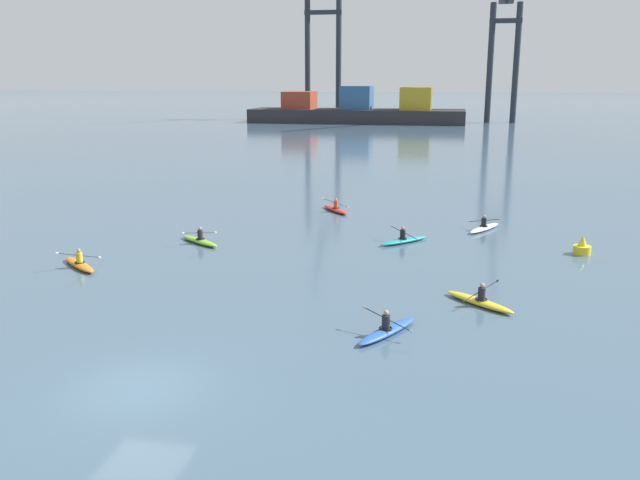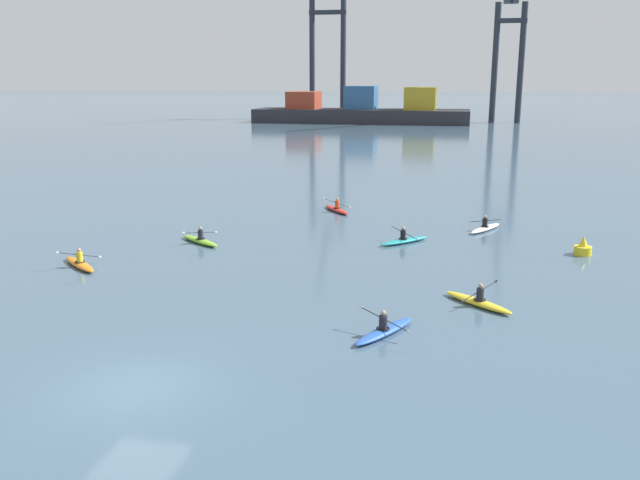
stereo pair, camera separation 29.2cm
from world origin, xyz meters
The scene contains 12 objects.
ground_plane centered at (0.00, 0.00, 0.00)m, with size 800.00×800.00×0.00m, color #425B70.
container_barge centered at (-10.14, 118.10, 2.41)m, with size 42.88×10.59×7.26m.
gantry_crane_west centered at (-19.77, 130.39, 17.90)m, with size 8.09×15.23×37.75m.
gantry_crane_west_mid centered at (17.95, 123.41, 16.46)m, with size 6.22×19.53×34.61m.
channel_buoy centered at (15.72, 18.92, 0.36)m, with size 0.90×0.90×1.00m.
kayak_blue centered at (6.81, 5.76, 0.17)m, with size 2.17×3.27×0.95m.
kayak_yellow centered at (10.19, 9.69, 0.17)m, with size 2.94×2.71×0.95m.
kayak_teal centered at (6.38, 19.54, 0.17)m, with size 2.78×2.88×0.95m.
kayak_red centered at (1.09, 27.59, 0.17)m, with size 2.48×3.11×1.08m.
kayak_lime centered at (-4.79, 17.24, 0.17)m, with size 3.09×2.50×0.95m.
kayak_orange centered at (-8.78, 11.54, 0.17)m, with size 3.00×2.63×0.97m.
kayak_white centered at (10.94, 23.69, 0.17)m, with size 2.20×3.25×0.95m.
Camera 2 is at (9.09, -16.67, 9.04)m, focal length 37.31 mm.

